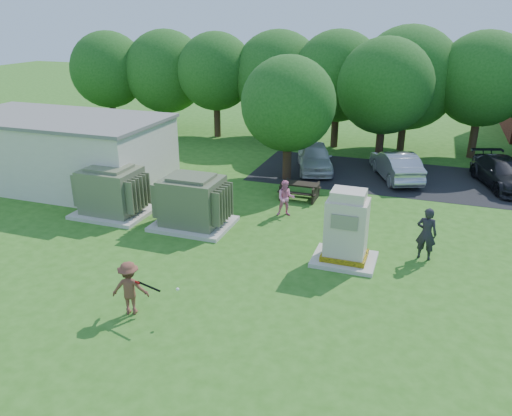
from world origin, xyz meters
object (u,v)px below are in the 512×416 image
at_px(person_by_generator, 426,234).
at_px(person_at_picnic, 286,198).
at_px(batter, 130,288).
at_px(transformer_left, 112,192).
at_px(transformer_right, 193,203).
at_px(car_white, 315,157).
at_px(picnic_table, 300,189).
at_px(generator_cabinet, 346,231).
at_px(car_silver_a, 396,165).
at_px(car_dark, 504,173).

relative_size(person_by_generator, person_at_picnic, 1.22).
height_order(batter, person_by_generator, person_by_generator).
distance_m(transformer_left, batter, 7.78).
height_order(transformer_right, batter, transformer_right).
bearing_deg(person_by_generator, car_white, -47.07).
xyz_separation_m(person_at_picnic, car_white, (-0.34, 6.66, -0.04)).
height_order(person_by_generator, car_white, person_by_generator).
distance_m(transformer_left, car_white, 11.00).
height_order(picnic_table, batter, batter).
height_order(transformer_left, transformer_right, same).
distance_m(generator_cabinet, person_by_generator, 2.77).
distance_m(transformer_right, car_silver_a, 11.24).
height_order(batter, car_dark, batter).
relative_size(picnic_table, batter, 1.08).
xyz_separation_m(batter, person_by_generator, (7.61, 6.21, 0.14)).
distance_m(car_white, car_dark, 9.20).
bearing_deg(picnic_table, transformer_left, -147.28).
xyz_separation_m(batter, car_dark, (10.90, 15.42, -0.11)).
relative_size(person_by_generator, car_white, 0.44).
xyz_separation_m(transformer_right, picnic_table, (3.16, 4.41, -0.51)).
distance_m(transformer_left, transformer_right, 3.70).
distance_m(transformer_right, batter, 6.23).
bearing_deg(car_white, car_silver_a, -18.40).
bearing_deg(transformer_right, person_at_picnic, 35.28).
distance_m(transformer_right, car_dark, 15.17).
xyz_separation_m(car_white, car_silver_a, (4.20, -0.09, -0.00)).
distance_m(transformer_left, person_at_picnic, 7.19).
bearing_deg(person_at_picnic, transformer_left, 178.93).
bearing_deg(picnic_table, car_white, 94.64).
bearing_deg(transformer_left, person_by_generator, 0.35).
distance_m(batter, car_white, 15.11).
xyz_separation_m(batter, car_silver_a, (5.91, 14.92, -0.07)).
bearing_deg(car_silver_a, car_white, -24.01).
xyz_separation_m(generator_cabinet, car_dark, (5.82, 10.33, -0.44)).
bearing_deg(generator_cabinet, person_by_generator, 23.97).
xyz_separation_m(person_by_generator, person_at_picnic, (-5.57, 2.14, -0.17)).
relative_size(picnic_table, car_silver_a, 0.39).
bearing_deg(transformer_left, generator_cabinet, -6.06).
bearing_deg(generator_cabinet, car_silver_a, 85.20).
height_order(generator_cabinet, car_dark, generator_cabinet).
bearing_deg(person_at_picnic, picnic_table, 70.35).
relative_size(person_by_generator, car_silver_a, 0.43).
bearing_deg(person_by_generator, car_dark, -100.58).
bearing_deg(person_by_generator, transformer_right, 9.58).
bearing_deg(person_at_picnic, generator_cabinet, -66.14).
xyz_separation_m(picnic_table, batter, (-2.07, -10.54, 0.33)).
height_order(picnic_table, car_silver_a, car_silver_a).
bearing_deg(generator_cabinet, picnic_table, 118.92).
bearing_deg(person_at_picnic, batter, -122.84).
relative_size(transformer_left, car_white, 0.71).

